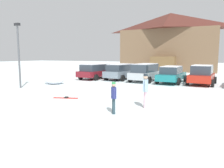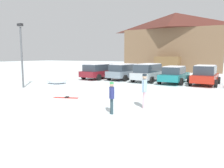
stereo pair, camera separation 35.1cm
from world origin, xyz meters
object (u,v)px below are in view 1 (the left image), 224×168
object	(u,v)px
ski_lodge	(170,42)
parked_teal_hatchback	(172,74)
parked_silver_wagon	(145,72)
parked_red_sedan	(202,75)
parked_grey_wagon	(121,71)
plowed_snow_pile	(54,80)
skier_adult_in_blue_parka	(145,89)
skier_teen_in_navy_coat	(114,96)
lamp_post	(19,52)
pair_of_skis	(66,98)
parked_maroon_van	(96,71)

from	to	relation	value
ski_lodge	parked_teal_hatchback	world-z (taller)	ski_lodge
parked_silver_wagon	parked_teal_hatchback	distance (m)	2.58
parked_teal_hatchback	parked_red_sedan	bearing A→B (deg)	-1.76
parked_silver_wagon	ski_lodge	bearing A→B (deg)	95.04
parked_grey_wagon	plowed_snow_pile	world-z (taller)	parked_grey_wagon
skier_adult_in_blue_parka	skier_teen_in_navy_coat	distance (m)	1.89
lamp_post	skier_teen_in_navy_coat	bearing A→B (deg)	-19.41
skier_adult_in_blue_parka	lamp_post	bearing A→B (deg)	170.32
parked_silver_wagon	plowed_snow_pile	xyz separation A→B (m)	(-6.68, -5.62, -0.62)
skier_teen_in_navy_coat	plowed_snow_pile	distance (m)	11.47
skier_adult_in_blue_parka	ski_lodge	bearing A→B (deg)	100.34
parked_red_sedan	pair_of_skis	bearing A→B (deg)	-122.90
ski_lodge	parked_maroon_van	distance (m)	18.21
ski_lodge	plowed_snow_pile	size ratio (longest dim) A/B	8.46
parked_teal_hatchback	parked_grey_wagon	bearing A→B (deg)	175.77
parked_teal_hatchback	parked_red_sedan	distance (m)	2.64
ski_lodge	parked_silver_wagon	size ratio (longest dim) A/B	3.48
parked_maroon_van	lamp_post	distance (m)	8.99
parked_red_sedan	ski_lodge	bearing A→B (deg)	111.29
parked_red_sedan	pair_of_skis	world-z (taller)	parked_red_sedan
parked_silver_wagon	parked_teal_hatchback	xyz separation A→B (m)	(2.57, 0.00, -0.14)
ski_lodge	parked_silver_wagon	xyz separation A→B (m)	(1.52, -17.18, -3.91)
skier_adult_in_blue_parka	parked_teal_hatchback	bearing A→B (deg)	95.26
parked_grey_wagon	pair_of_skis	world-z (taller)	parked_grey_wagon
parked_maroon_van	parked_silver_wagon	xyz separation A→B (m)	(5.61, 0.12, 0.05)
parked_maroon_van	lamp_post	size ratio (longest dim) A/B	0.96
parked_teal_hatchback	parked_red_sedan	size ratio (longest dim) A/B	1.14
plowed_snow_pile	parked_grey_wagon	bearing A→B (deg)	57.39
parked_silver_wagon	skier_adult_in_blue_parka	distance (m)	11.16
lamp_post	plowed_snow_pile	bearing A→B (deg)	77.80
skier_adult_in_blue_parka	parked_maroon_van	bearing A→B (deg)	131.19
skier_teen_in_navy_coat	lamp_post	distance (m)	10.81
ski_lodge	parked_teal_hatchback	xyz separation A→B (m)	(4.09, -17.17, -4.05)
parked_silver_wagon	skier_teen_in_navy_coat	world-z (taller)	parked_silver_wagon
parked_silver_wagon	skier_adult_in_blue_parka	xyz separation A→B (m)	(3.55, -10.58, 0.00)
parked_grey_wagon	parked_silver_wagon	xyz separation A→B (m)	(2.82, -0.40, 0.04)
parked_red_sedan	pair_of_skis	size ratio (longest dim) A/B	2.74
parked_silver_wagon	pair_of_skis	bearing A→B (deg)	-98.09
parked_grey_wagon	skier_teen_in_navy_coat	xyz separation A→B (m)	(5.49, -12.65, -0.10)
parked_red_sedan	skier_teen_in_navy_coat	world-z (taller)	parked_red_sedan
parked_maroon_van	parked_red_sedan	xyz separation A→B (m)	(10.81, 0.05, -0.03)
parked_red_sedan	lamp_post	size ratio (longest dim) A/B	0.85
skier_adult_in_blue_parka	plowed_snow_pile	xyz separation A→B (m)	(-10.23, 4.96, -0.62)
parked_red_sedan	parked_grey_wagon	bearing A→B (deg)	176.58
skier_adult_in_blue_parka	lamp_post	world-z (taller)	lamp_post
ski_lodge	pair_of_skis	xyz separation A→B (m)	(0.04, -27.59, -4.83)
parked_red_sedan	skier_teen_in_navy_coat	distance (m)	12.43
parked_red_sedan	pair_of_skis	xyz separation A→B (m)	(-6.69, -10.34, -0.84)
ski_lodge	parked_grey_wagon	world-z (taller)	ski_lodge
skier_adult_in_blue_parka	pair_of_skis	world-z (taller)	skier_adult_in_blue_parka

